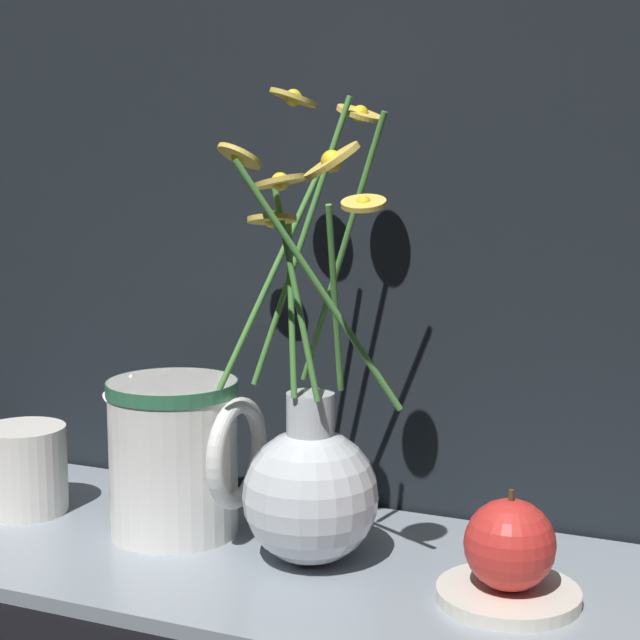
{
  "coord_description": "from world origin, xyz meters",
  "views": [
    {
      "loc": [
        0.33,
        -0.76,
        0.35
      ],
      "look_at": [
        -0.0,
        0.0,
        0.21
      ],
      "focal_mm": 60.0,
      "sensor_mm": 36.0,
      "label": 1
    }
  ],
  "objects_px": {
    "yellow_mug": "(22,469)",
    "orange_fruit": "(510,545)",
    "vase_with_flowers": "(310,475)",
    "ceramic_pitcher": "(177,451)"
  },
  "relations": [
    {
      "from": "vase_with_flowers",
      "to": "yellow_mug",
      "type": "xyz_separation_m",
      "value": [
        -0.3,
        0.01,
        -0.03
      ]
    },
    {
      "from": "yellow_mug",
      "to": "ceramic_pitcher",
      "type": "bearing_deg",
      "value": 2.95
    },
    {
      "from": "vase_with_flowers",
      "to": "orange_fruit",
      "type": "xyz_separation_m",
      "value": [
        0.17,
        -0.01,
        -0.03
      ]
    },
    {
      "from": "vase_with_flowers",
      "to": "yellow_mug",
      "type": "bearing_deg",
      "value": 178.86
    },
    {
      "from": "vase_with_flowers",
      "to": "orange_fruit",
      "type": "bearing_deg",
      "value": -4.17
    },
    {
      "from": "ceramic_pitcher",
      "to": "yellow_mug",
      "type": "bearing_deg",
      "value": -177.05
    },
    {
      "from": "vase_with_flowers",
      "to": "orange_fruit",
      "type": "relative_size",
      "value": 5.02
    },
    {
      "from": "yellow_mug",
      "to": "orange_fruit",
      "type": "bearing_deg",
      "value": -2.24
    },
    {
      "from": "vase_with_flowers",
      "to": "ceramic_pitcher",
      "type": "distance_m",
      "value": 0.13
    },
    {
      "from": "vase_with_flowers",
      "to": "ceramic_pitcher",
      "type": "bearing_deg",
      "value": 173.9
    }
  ]
}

